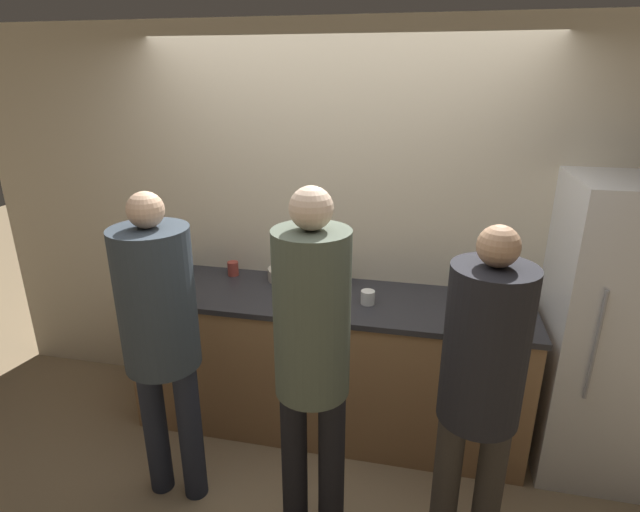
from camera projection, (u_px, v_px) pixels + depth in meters
The scene contains 13 objects.
ground_plane at pixel (315, 460), 3.13m from camera, with size 14.00×14.00×0.00m, color #9E8460.
wall_back at pixel (338, 228), 3.35m from camera, with size 5.20×0.06×2.60m.
counter at pixel (328, 361), 3.32m from camera, with size 2.52×0.71×0.96m.
refrigerator at pixel (619, 334), 2.83m from camera, with size 0.77×0.68×1.78m.
person_left at pixel (160, 324), 2.54m from camera, with size 0.39×0.39×1.77m.
person_center at pixel (312, 349), 2.25m from camera, with size 0.34×0.34×1.86m.
person_right at pixel (481, 377), 2.17m from camera, with size 0.36×0.36×1.73m.
fruit_bowl at pixel (288, 273), 3.39m from camera, with size 0.27×0.27×0.12m.
utensil_crock at pixel (341, 274), 3.28m from camera, with size 0.09×0.09×0.29m.
bottle_red at pixel (314, 288), 3.08m from camera, with size 0.08×0.08×0.19m.
bottle_amber at pixel (176, 285), 3.16m from camera, with size 0.07×0.07×0.17m.
cup_red at pixel (233, 268), 3.46m from camera, with size 0.08×0.08×0.10m.
cup_white at pixel (368, 297), 3.03m from camera, with size 0.08×0.08×0.08m.
Camera 1 is at (0.57, -2.43, 2.28)m, focal length 28.00 mm.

